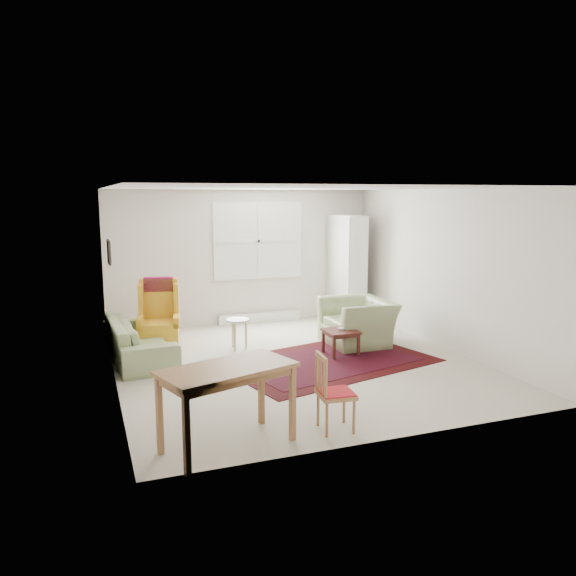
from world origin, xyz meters
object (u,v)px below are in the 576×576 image
object	(u,v)px
armchair	(358,318)
stool	(238,334)
desk	(228,407)
cabinet	(347,268)
sofa	(138,332)
desk_chair	(336,392)
wingback_chair	(159,314)
coffee_table	(341,342)

from	to	relation	value
armchair	stool	bearing A→B (deg)	-100.77
desk	armchair	bearing A→B (deg)	45.39
armchair	stool	size ratio (longest dim) A/B	2.30
cabinet	stool	bearing A→B (deg)	-158.51
sofa	desk_chair	xyz separation A→B (m)	(1.64, -3.35, 0.00)
wingback_chair	cabinet	distance (m)	3.83
wingback_chair	desk	distance (m)	3.87
coffee_table	desk_chair	bearing A→B (deg)	-116.65
coffee_table	desk	size ratio (longest dim) A/B	0.38
desk	cabinet	bearing A→B (deg)	52.76
coffee_table	desk	xyz separation A→B (m)	(-2.38, -2.47, 0.21)
armchair	desk	size ratio (longest dim) A/B	0.88
sofa	desk_chair	distance (m)	3.73
sofa	armchair	bearing A→B (deg)	-100.76
armchair	coffee_table	bearing A→B (deg)	-47.26
sofa	wingback_chair	world-z (taller)	wingback_chair
armchair	wingback_chair	xyz separation A→B (m)	(-3.06, 0.90, 0.11)
armchair	cabinet	distance (m)	1.94
desk	stool	bearing A→B (deg)	73.19
wingback_chair	cabinet	world-z (taller)	cabinet
stool	wingback_chair	bearing A→B (deg)	155.74
armchair	stool	distance (m)	1.96
armchair	coffee_table	world-z (taller)	armchair
desk	desk_chair	world-z (taller)	desk_chair
wingback_chair	coffee_table	world-z (taller)	wingback_chair
desk	desk_chair	bearing A→B (deg)	0.00
wingback_chair	coffee_table	xyz separation A→B (m)	(2.52, -1.39, -0.35)
cabinet	desk_chair	world-z (taller)	cabinet
armchair	desk	xyz separation A→B (m)	(-2.92, -2.96, -0.04)
desk_chair	wingback_chair	bearing A→B (deg)	24.02
coffee_table	stool	distance (m)	1.63
coffee_table	cabinet	xyz separation A→B (m)	(1.19, 2.23, 0.81)
coffee_table	stool	bearing A→B (deg)	147.54
stool	desk_chair	xyz separation A→B (m)	(0.13, -3.35, 0.16)
desk_chair	coffee_table	bearing A→B (deg)	-20.96
desk	sofa	bearing A→B (deg)	98.57
cabinet	desk	size ratio (longest dim) A/B	1.59
cabinet	wingback_chair	bearing A→B (deg)	-173.69
armchair	wingback_chair	world-z (taller)	wingback_chair
stool	desk_chair	bearing A→B (deg)	-87.78
armchair	desk_chair	bearing A→B (deg)	-30.39
sofa	wingback_chair	bearing A→B (deg)	-39.52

